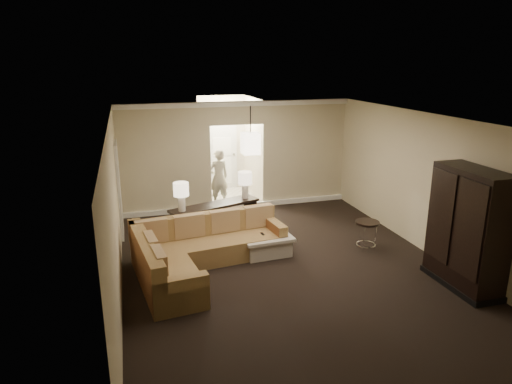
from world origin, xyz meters
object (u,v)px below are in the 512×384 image
object	(u,v)px
armoire	(467,232)
person	(219,175)
coffee_table	(264,242)
drink_table	(367,229)
console_table	(215,218)
sectional_sofa	(198,251)

from	to	relation	value
armoire	person	world-z (taller)	armoire
coffee_table	person	xyz separation A→B (m)	(-0.26, 3.30, 0.65)
coffee_table	drink_table	distance (m)	2.14
drink_table	armoire	bearing A→B (deg)	-66.81
armoire	person	bearing A→B (deg)	119.10
console_table	person	bearing A→B (deg)	57.07
coffee_table	drink_table	size ratio (longest dim) A/B	1.73
console_table	armoire	world-z (taller)	armoire
sectional_sofa	drink_table	world-z (taller)	sectional_sofa
armoire	person	size ratio (longest dim) A/B	1.23
console_table	drink_table	distance (m)	3.23
drink_table	person	xyz separation A→B (m)	(-2.34, 3.77, 0.42)
console_table	armoire	size ratio (longest dim) A/B	0.99
coffee_table	drink_table	world-z (taller)	drink_table
armoire	drink_table	size ratio (longest dim) A/B	3.42
sectional_sofa	coffee_table	world-z (taller)	sectional_sofa
sectional_sofa	drink_table	bearing A→B (deg)	-7.84
console_table	person	size ratio (longest dim) A/B	1.22
coffee_table	person	world-z (taller)	person
sectional_sofa	console_table	bearing A→B (deg)	59.44
console_table	person	xyz separation A→B (m)	(0.54, 2.30, 0.38)
sectional_sofa	console_table	size ratio (longest dim) A/B	1.47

